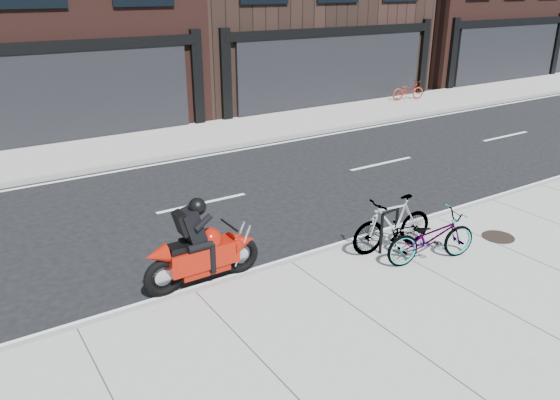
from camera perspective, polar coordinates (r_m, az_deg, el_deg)
ground at (r=12.09m, az=-4.08°, el=-3.31°), size 120.00×120.00×0.00m
sidewalk_near at (r=8.60m, az=12.86°, el=-14.66°), size 60.00×6.00×0.13m
sidewalk_far at (r=18.86m, az=-15.63°, el=5.31°), size 60.00×3.50×0.13m
bike_rack at (r=10.96m, az=11.34°, el=-2.74°), size 0.52×0.12×0.87m
bicycle_front at (r=10.74m, az=15.53°, el=-3.77°), size 1.98×1.06×0.99m
bicycle_rear at (r=11.00m, az=11.68°, el=-2.42°), size 1.90×0.73×1.11m
motorcycle at (r=9.88m, az=-7.59°, el=-5.00°), size 2.26×0.48×1.69m
bicycle_far at (r=26.35m, az=13.23°, el=11.09°), size 1.73×0.87×0.87m
manhole_cover at (r=12.38m, az=21.83°, el=-3.60°), size 0.80×0.80×0.02m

